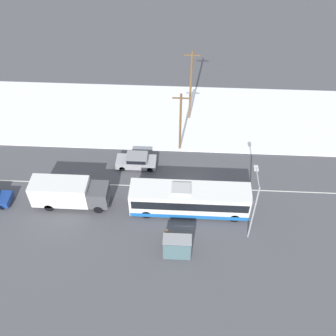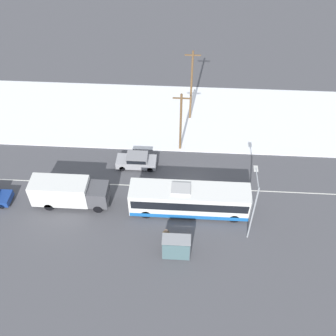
{
  "view_description": "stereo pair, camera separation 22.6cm",
  "coord_description": "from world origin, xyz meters",
  "px_view_note": "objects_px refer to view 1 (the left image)",
  "views": [
    {
      "loc": [
        -0.83,
        -27.43,
        30.21
      ],
      "look_at": [
        -2.33,
        1.38,
        1.4
      ],
      "focal_mm": 42.0,
      "sensor_mm": 36.0,
      "label": 1
    },
    {
      "loc": [
        -0.6,
        -27.42,
        30.21
      ],
      "look_at": [
        -2.33,
        1.38,
        1.4
      ],
      "focal_mm": 42.0,
      "sensor_mm": 36.0,
      "label": 2
    }
  ],
  "objects_px": {
    "box_truck": "(68,192)",
    "utility_pole_roadside": "(180,122)",
    "bus_shelter": "(177,247)",
    "streetlamp": "(254,201)",
    "sedan_car": "(137,160)",
    "utility_pole_snowlot": "(191,85)",
    "city_bus": "(190,200)",
    "pedestrian_at_stop": "(167,234)"
  },
  "relations": [
    {
      "from": "city_bus",
      "to": "pedestrian_at_stop",
      "type": "relative_size",
      "value": 6.26
    },
    {
      "from": "city_bus",
      "to": "pedestrian_at_stop",
      "type": "height_order",
      "value": "city_bus"
    },
    {
      "from": "pedestrian_at_stop",
      "to": "sedan_car",
      "type": "bearing_deg",
      "value": 111.46
    },
    {
      "from": "utility_pole_roadside",
      "to": "city_bus",
      "type": "bearing_deg",
      "value": -82.25
    },
    {
      "from": "streetlamp",
      "to": "utility_pole_roadside",
      "type": "distance_m",
      "value": 13.05
    },
    {
      "from": "pedestrian_at_stop",
      "to": "utility_pole_roadside",
      "type": "distance_m",
      "value": 13.06
    },
    {
      "from": "city_bus",
      "to": "streetlamp",
      "type": "relative_size",
      "value": 1.69
    },
    {
      "from": "utility_pole_roadside",
      "to": "utility_pole_snowlot",
      "type": "distance_m",
      "value": 5.91
    },
    {
      "from": "box_truck",
      "to": "streetlamp",
      "type": "xyz_separation_m",
      "value": [
        17.26,
        -2.54,
        2.72
      ]
    },
    {
      "from": "streetlamp",
      "to": "pedestrian_at_stop",
      "type": "bearing_deg",
      "value": -168.34
    },
    {
      "from": "bus_shelter",
      "to": "city_bus",
      "type": "bearing_deg",
      "value": 79.34
    },
    {
      "from": "bus_shelter",
      "to": "streetlamp",
      "type": "relative_size",
      "value": 0.36
    },
    {
      "from": "utility_pole_snowlot",
      "to": "box_truck",
      "type": "bearing_deg",
      "value": -128.77
    },
    {
      "from": "pedestrian_at_stop",
      "to": "utility_pole_snowlot",
      "type": "xyz_separation_m",
      "value": [
        1.78,
        18.5,
        3.65
      ]
    },
    {
      "from": "sedan_car",
      "to": "pedestrian_at_stop",
      "type": "xyz_separation_m",
      "value": [
        3.81,
        -9.69,
        0.28
      ]
    },
    {
      "from": "pedestrian_at_stop",
      "to": "utility_pole_roadside",
      "type": "relative_size",
      "value": 0.24
    },
    {
      "from": "bus_shelter",
      "to": "utility_pole_roadside",
      "type": "height_order",
      "value": "utility_pole_roadside"
    },
    {
      "from": "pedestrian_at_stop",
      "to": "bus_shelter",
      "type": "height_order",
      "value": "bus_shelter"
    },
    {
      "from": "pedestrian_at_stop",
      "to": "utility_pole_roadside",
      "type": "height_order",
      "value": "utility_pole_roadside"
    },
    {
      "from": "pedestrian_at_stop",
      "to": "streetlamp",
      "type": "bearing_deg",
      "value": 11.66
    },
    {
      "from": "city_bus",
      "to": "bus_shelter",
      "type": "height_order",
      "value": "city_bus"
    },
    {
      "from": "sedan_car",
      "to": "streetlamp",
      "type": "relative_size",
      "value": 0.64
    },
    {
      "from": "box_truck",
      "to": "pedestrian_at_stop",
      "type": "height_order",
      "value": "box_truck"
    },
    {
      "from": "streetlamp",
      "to": "sedan_car",
      "type": "bearing_deg",
      "value": 144.12
    },
    {
      "from": "box_truck",
      "to": "sedan_car",
      "type": "bearing_deg",
      "value": 43.16
    },
    {
      "from": "sedan_car",
      "to": "utility_pole_snowlot",
      "type": "height_order",
      "value": "utility_pole_snowlot"
    },
    {
      "from": "box_truck",
      "to": "utility_pole_roadside",
      "type": "height_order",
      "value": "utility_pole_roadside"
    },
    {
      "from": "sedan_car",
      "to": "bus_shelter",
      "type": "distance_m",
      "value": 12.3
    },
    {
      "from": "city_bus",
      "to": "box_truck",
      "type": "distance_m",
      "value": 11.79
    },
    {
      "from": "box_truck",
      "to": "bus_shelter",
      "type": "height_order",
      "value": "box_truck"
    },
    {
      "from": "box_truck",
      "to": "utility_pole_roadside",
      "type": "bearing_deg",
      "value": 39.3
    },
    {
      "from": "box_truck",
      "to": "bus_shelter",
      "type": "distance_m",
      "value": 12.17
    },
    {
      "from": "streetlamp",
      "to": "box_truck",
      "type": "bearing_deg",
      "value": 171.62
    },
    {
      "from": "box_truck",
      "to": "utility_pole_snowlot",
      "type": "relative_size",
      "value": 0.81
    },
    {
      "from": "city_bus",
      "to": "streetlamp",
      "type": "bearing_deg",
      "value": -22.69
    },
    {
      "from": "city_bus",
      "to": "box_truck",
      "type": "bearing_deg",
      "value": 178.76
    },
    {
      "from": "sedan_car",
      "to": "bus_shelter",
      "type": "xyz_separation_m",
      "value": [
        4.78,
        -11.3,
        0.83
      ]
    },
    {
      "from": "box_truck",
      "to": "bus_shelter",
      "type": "relative_size",
      "value": 3.03
    },
    {
      "from": "streetlamp",
      "to": "utility_pole_snowlot",
      "type": "bearing_deg",
      "value": 108.52
    },
    {
      "from": "city_bus",
      "to": "streetlamp",
      "type": "xyz_separation_m",
      "value": [
        5.47,
        -2.29,
        2.8
      ]
    },
    {
      "from": "streetlamp",
      "to": "utility_pole_roadside",
      "type": "height_order",
      "value": "utility_pole_roadside"
    },
    {
      "from": "city_bus",
      "to": "utility_pole_snowlot",
      "type": "relative_size",
      "value": 1.25
    }
  ]
}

